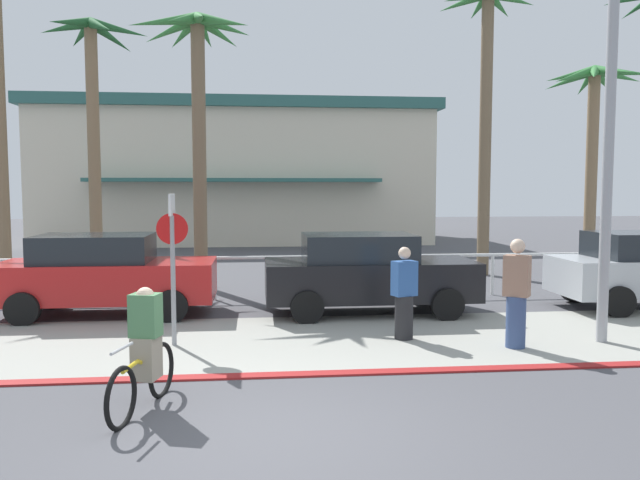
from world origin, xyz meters
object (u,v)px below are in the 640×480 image
Objects in this scene: palm_tree_4 at (487,63)px; car_black_2 at (367,273)px; car_red_1 at (105,274)px; palm_tree_5 at (593,111)px; pedestrian_1 at (516,297)px; palm_tree_2 at (93,89)px; palm_tree_3 at (197,77)px; cyclist_yellow_0 at (145,352)px; streetlight_curb at (619,88)px; pedestrian_0 at (404,297)px; stop_sign_bike_lane at (173,247)px.

car_black_2 is (-4.60, -5.57, -5.51)m from palm_tree_4.
palm_tree_5 is at bearing 22.22° from car_red_1.
palm_tree_5 reaches higher than pedestrian_1.
car_red_1 is (1.57, -6.01, -4.68)m from palm_tree_2.
palm_tree_3 reaches higher than cyclist_yellow_0.
palm_tree_3 is (-7.37, 7.07, 1.25)m from streetlight_curb.
palm_tree_3 is 7.17m from car_black_2.
palm_tree_2 is 4.64× the size of pedestrian_0.
car_black_2 is at bearing -129.52° from palm_tree_4.
stop_sign_bike_lane is 14.97m from palm_tree_5.
palm_tree_3 is 1.63× the size of car_red_1.
stop_sign_bike_lane is 0.40× the size of palm_tree_5.
cyclist_yellow_0 is at bearing -162.51° from streetlight_curb.
stop_sign_bike_lane is at bearing -144.90° from palm_tree_5.
palm_tree_2 reaches higher than cyclist_yellow_0.
palm_tree_5 is 3.94× the size of pedestrian_0.
palm_tree_4 is at bearing 72.98° from pedestrian_1.
palm_tree_5 is 3.64× the size of cyclist_yellow_0.
palm_tree_4 reaches higher than palm_tree_5.
palm_tree_2 reaches higher than palm_tree_5.
cyclist_yellow_0 is 1.08× the size of pedestrian_0.
pedestrian_0 is at bearing -50.42° from palm_tree_2.
palm_tree_4 is 1.95× the size of car_red_1.
pedestrian_0 is at bearing -25.93° from car_red_1.
palm_tree_2 reaches higher than streetlight_curb.
car_black_2 is (7.04, -6.40, -4.68)m from palm_tree_2.
palm_tree_4 is 12.59m from car_red_1.
palm_tree_4 is 3.87m from palm_tree_5.
palm_tree_3 is 4.05× the size of cyclist_yellow_0.
palm_tree_4 reaches higher than car_black_2.
stop_sign_bike_lane reaches higher than car_red_1.
palm_tree_2 is at bearing 175.94° from palm_tree_4.
palm_tree_4 reaches higher than cyclist_yellow_0.
streetlight_curb is at bearing -41.57° from car_black_2.
palm_tree_4 is at bearing 11.17° from palm_tree_3.
palm_tree_5 is 10.99m from car_black_2.
palm_tree_5 is at bearing 55.45° from pedestrian_1.
cyclist_yellow_0 is (-8.29, -11.02, -5.68)m from palm_tree_4.
stop_sign_bike_lane reaches higher than pedestrian_1.
streetlight_curb is 0.88× the size of palm_tree_4.
cyclist_yellow_0 is (1.78, -5.83, -0.18)m from car_red_1.
palm_tree_4 is at bearing 83.25° from streetlight_curb.
palm_tree_3 is at bearing 90.78° from stop_sign_bike_lane.
car_black_2 is at bearing 95.34° from pedestrian_0.
pedestrian_1 is at bearing -107.02° from palm_tree_4.
stop_sign_bike_lane is at bearing -136.17° from palm_tree_4.
palm_tree_3 is at bearing 90.72° from cyclist_yellow_0.
car_red_1 is at bearing -157.78° from palm_tree_5.
car_black_2 is 6.58m from cyclist_yellow_0.
palm_tree_3 is 12.20m from palm_tree_5.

